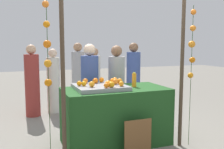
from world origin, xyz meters
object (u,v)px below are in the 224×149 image
(orange_1, at_px, (85,81))
(juice_bottle, at_px, (134,80))
(orange_0, at_px, (115,82))
(vendor_left, at_px, (90,91))
(chalkboard_sign, at_px, (138,139))
(vendor_right, at_px, (116,89))
(stall_counter, at_px, (115,116))

(orange_1, xyz_separation_m, juice_bottle, (0.74, -0.25, 0.01))
(orange_0, xyz_separation_m, orange_1, (-0.41, 0.26, -0.00))
(juice_bottle, bearing_deg, vendor_left, 126.84)
(orange_1, bearing_deg, orange_0, -32.13)
(chalkboard_sign, distance_m, vendor_right, 1.46)
(orange_1, distance_m, vendor_right, 0.94)
(orange_0, relative_size, juice_bottle, 0.39)
(stall_counter, bearing_deg, vendor_right, 66.89)
(orange_1, distance_m, juice_bottle, 0.78)
(chalkboard_sign, bearing_deg, stall_counter, 99.54)
(orange_0, height_order, chalkboard_sign, orange_0)
(orange_0, relative_size, vendor_left, 0.06)
(stall_counter, relative_size, orange_1, 19.79)
(juice_bottle, xyz_separation_m, vendor_left, (-0.54, 0.72, -0.26))
(chalkboard_sign, height_order, vendor_right, vendor_right)
(chalkboard_sign, bearing_deg, vendor_left, 103.10)
(orange_0, bearing_deg, orange_1, 147.87)
(stall_counter, height_order, chalkboard_sign, stall_counter)
(juice_bottle, xyz_separation_m, chalkboard_sign, (-0.23, -0.60, -0.74))
(orange_1, height_order, vendor_right, vendor_right)
(orange_0, bearing_deg, vendor_right, 66.49)
(stall_counter, relative_size, juice_bottle, 6.88)
(vendor_left, distance_m, vendor_right, 0.54)
(stall_counter, distance_m, juice_bottle, 0.65)
(stall_counter, distance_m, chalkboard_sign, 0.63)
(chalkboard_sign, bearing_deg, orange_0, 99.80)
(vendor_left, bearing_deg, juice_bottle, -53.16)
(juice_bottle, distance_m, chalkboard_sign, 0.98)
(stall_counter, height_order, vendor_left, vendor_left)
(orange_1, height_order, vendor_left, vendor_left)
(juice_bottle, distance_m, vendor_left, 0.93)
(stall_counter, distance_m, orange_1, 0.73)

